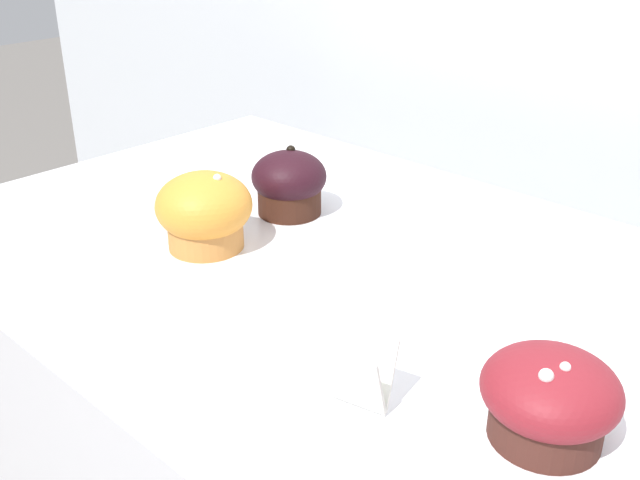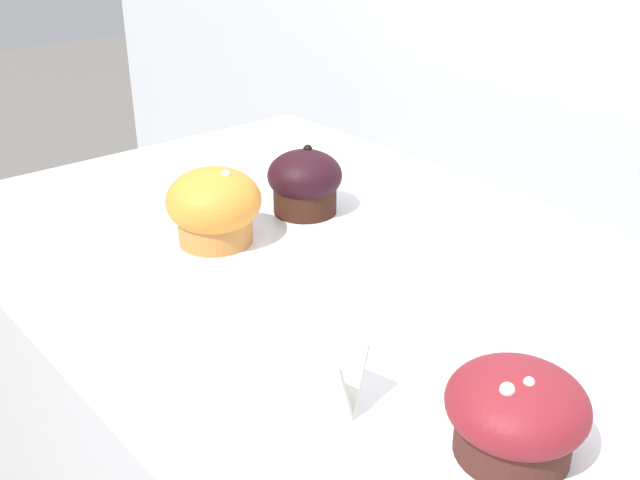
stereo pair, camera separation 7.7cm
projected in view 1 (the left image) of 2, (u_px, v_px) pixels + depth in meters
wall_back at (584, 133)px, 1.22m from camera, size 3.20×0.10×1.80m
muffin_front_center at (549, 398)px, 0.55m from camera, size 0.10×0.10×0.07m
muffin_back_left at (289, 183)px, 0.93m from camera, size 0.09×0.09×0.09m
muffin_back_right at (204, 212)px, 0.84m from camera, size 0.11×0.11×0.09m
price_card at (359, 374)px, 0.59m from camera, size 0.06×0.05×0.06m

